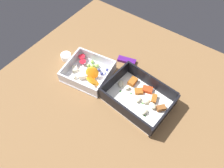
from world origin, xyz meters
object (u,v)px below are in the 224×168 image
object	(u,v)px
paper_cup_liner	(66,56)
candy_bar	(127,60)
pasta_container	(139,97)
fruit_bowl	(88,72)

from	to	relation	value
paper_cup_liner	candy_bar	bearing A→B (deg)	31.69
pasta_container	fruit_bowl	bearing A→B (deg)	-170.13
candy_bar	fruit_bowl	bearing A→B (deg)	-119.28
fruit_bowl	paper_cup_liner	world-z (taller)	fruit_bowl
pasta_container	candy_bar	distance (cm)	17.62
candy_bar	paper_cup_liner	xyz separation A→B (cm)	(-20.05, -12.38, 0.47)
fruit_bowl	candy_bar	bearing A→B (deg)	60.72
fruit_bowl	paper_cup_liner	bearing A→B (deg)	173.62
candy_bar	paper_cup_liner	world-z (taller)	paper_cup_liner
fruit_bowl	candy_bar	size ratio (longest dim) A/B	2.53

